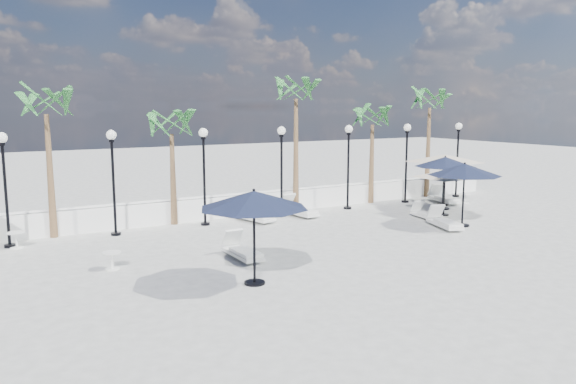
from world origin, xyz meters
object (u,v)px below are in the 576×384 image
lounger_6 (444,198)px  parasol_navy_right (465,170)px  lounger_2 (253,215)px  parasol_cream_sq_a (445,155)px  lounger_1 (242,251)px  lounger_3 (298,210)px  parasol_cream_sq_b (445,171)px  parasol_navy_left (254,200)px  parasol_navy_mid (445,162)px  lounger_4 (444,222)px  lounger_5 (426,214)px

lounger_6 → parasol_navy_right: parasol_navy_right is taller
lounger_2 → parasol_cream_sq_a: (9.53, -1.22, 2.15)m
lounger_1 → lounger_2: (2.89, 4.93, 0.03)m
lounger_3 → parasol_cream_sq_b: 6.52m
parasol_navy_left → parasol_navy_mid: bearing=23.3°
lounger_3 → lounger_6: size_ratio=1.01×
lounger_1 → parasol_navy_right: bearing=-0.5°
lounger_1 → parasol_navy_right: size_ratio=0.68×
lounger_1 → parasol_navy_left: (-0.82, -2.45, 2.02)m
parasol_cream_sq_b → parasol_cream_sq_a: bearing=45.0°
lounger_3 → parasol_navy_left: (-5.90, -7.39, 1.99)m
parasol_navy_right → parasol_navy_mid: bearing=55.3°
parasol_navy_right → parasol_cream_sq_b: (1.03, 1.97, -0.28)m
parasol_navy_mid → lounger_4: bearing=-135.3°
parasol_navy_right → parasol_cream_sq_b: bearing=62.5°
parasol_navy_left → lounger_1: bearing=71.5°
lounger_5 → lounger_6: bearing=42.9°
lounger_1 → lounger_6: size_ratio=0.89×
lounger_3 → lounger_4: (3.60, -4.95, -0.02)m
lounger_6 → parasol_cream_sq_a: (-0.52, -0.44, 2.16)m
lounger_5 → parasol_cream_sq_b: bearing=16.7°
parasol_navy_mid → parasol_cream_sq_a: bearing=45.7°
lounger_4 → lounger_6: bearing=62.4°
parasol_navy_mid → parasol_cream_sq_b: (-1.08, -1.06, -0.23)m
lounger_3 → parasol_cream_sq_b: size_ratio=0.52×
lounger_3 → parasol_navy_right: bearing=-55.1°
lounger_3 → parasol_cream_sq_a: 7.75m
lounger_5 → lounger_6: 4.33m
parasol_cream_sq_a → parasol_navy_right: bearing=-126.9°
parasol_navy_mid → lounger_3: bearing=163.1°
lounger_1 → lounger_3: 7.08m
lounger_6 → parasol_cream_sq_a: 2.26m
parasol_cream_sq_a → lounger_3: bearing=170.5°
lounger_5 → lounger_6: size_ratio=0.79×
lounger_3 → parasol_navy_mid: bearing=-23.6°
lounger_1 → parasol_cream_sq_a: size_ratio=0.36×
parasol_navy_right → lounger_6: bearing=51.5°
lounger_2 → lounger_3: size_ratio=1.03×
parasol_cream_sq_a → lounger_2: bearing=172.7°
parasol_navy_left → parasol_cream_sq_b: size_ratio=0.69×
lounger_3 → lounger_6: (7.86, -0.78, -0.01)m
lounger_6 → parasol_cream_sq_b: parasol_cream_sq_b is taller
lounger_3 → parasol_navy_left: size_ratio=0.74×
parasol_cream_sq_a → parasol_cream_sq_b: (-1.84, -1.84, -0.48)m
lounger_1 → lounger_6: lounger_6 is taller
parasol_navy_left → parasol_cream_sq_b: bearing=20.8°
lounger_2 → parasol_cream_sq_b: (7.69, -3.06, 1.67)m
parasol_cream_sq_b → lounger_2: bearing=158.3°
lounger_1 → parasol_navy_mid: 12.17m
parasol_navy_mid → lounger_1: bearing=-165.9°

